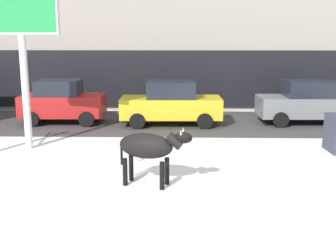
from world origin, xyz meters
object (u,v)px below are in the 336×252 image
at_px(cow_black, 149,147).
at_px(pedestrian_far_left, 317,93).
at_px(billboard, 20,16).
at_px(car_red_hatchback, 62,102).
at_px(car_yellow_sedan, 171,103).
at_px(pedestrian_by_cars, 16,92).
at_px(car_grey_sedan, 308,102).
at_px(pedestrian_near_billboard, 296,93).

xyz_separation_m(cow_black, pedestrian_far_left, (7.67, 11.16, -0.11)).
bearing_deg(cow_black, billboard, 140.70).
bearing_deg(car_red_hatchback, pedestrian_far_left, 15.88).
distance_m(cow_black, pedestrian_far_left, 13.54).
bearing_deg(billboard, car_yellow_sedan, 40.76).
bearing_deg(pedestrian_far_left, pedestrian_by_cars, 180.00).
height_order(billboard, car_grey_sedan, billboard).
distance_m(car_grey_sedan, pedestrian_near_billboard, 3.23).
bearing_deg(car_grey_sedan, pedestrian_by_cars, 166.94).
height_order(car_red_hatchback, pedestrian_by_cars, car_red_hatchback).
bearing_deg(car_red_hatchback, car_grey_sedan, 0.97).
bearing_deg(pedestrian_near_billboard, pedestrian_by_cars, 180.00).
relative_size(billboard, car_red_hatchback, 1.57).
distance_m(car_red_hatchback, car_grey_sedan, 10.54).
distance_m(billboard, pedestrian_far_left, 14.59).
bearing_deg(car_yellow_sedan, cow_black, -93.16).
xyz_separation_m(car_red_hatchback, pedestrian_near_billboard, (10.89, 3.39, -0.05)).
distance_m(cow_black, car_yellow_sedan, 7.53).
height_order(billboard, pedestrian_near_billboard, billboard).
distance_m(car_red_hatchback, pedestrian_by_cars, 4.74).
distance_m(car_yellow_sedan, pedestrian_near_billboard, 7.20).
relative_size(car_red_hatchback, car_grey_sedan, 0.83).
bearing_deg(pedestrian_near_billboard, car_yellow_sedan, -149.66).
bearing_deg(cow_black, car_red_hatchback, 118.74).
xyz_separation_m(billboard, pedestrian_far_left, (11.93, 7.67, -3.43)).
relative_size(cow_black, car_grey_sedan, 0.45).
bearing_deg(cow_black, car_yellow_sedan, 86.84).
bearing_deg(pedestrian_by_cars, cow_black, -55.82).
distance_m(cow_black, pedestrian_near_billboard, 12.98).
height_order(cow_black, car_grey_sedan, car_grey_sedan).
xyz_separation_m(car_grey_sedan, pedestrian_far_left, (1.39, 3.21, -0.03)).
height_order(car_grey_sedan, pedestrian_by_cars, car_grey_sedan).
distance_m(cow_black, car_red_hatchback, 8.86).
height_order(car_red_hatchback, pedestrian_far_left, car_red_hatchback).
height_order(cow_black, car_red_hatchback, car_red_hatchback).
distance_m(pedestrian_near_billboard, pedestrian_by_cars, 14.21).
bearing_deg(pedestrian_near_billboard, car_red_hatchback, -162.70).
relative_size(pedestrian_near_billboard, pedestrian_far_left, 1.00).
xyz_separation_m(cow_black, car_red_hatchback, (-4.26, 7.77, -0.07)).
bearing_deg(pedestrian_far_left, car_red_hatchback, -164.12).
xyz_separation_m(pedestrian_near_billboard, pedestrian_by_cars, (-14.21, 0.00, 0.00)).
bearing_deg(cow_black, pedestrian_by_cars, 124.18).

